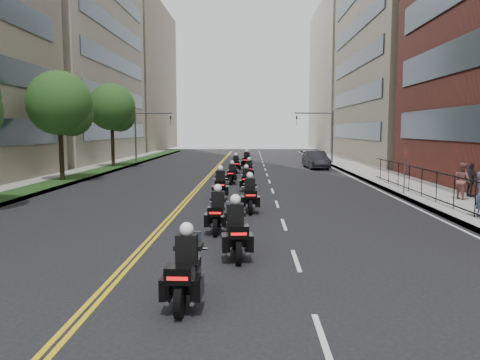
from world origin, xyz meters
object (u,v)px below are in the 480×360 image
object	(u,v)px
motorcycle_4	(220,186)
pedestrian_c	(471,180)
motorcycle_1	(236,233)
motorcycle_7	(249,170)
motorcycle_3	(250,196)
motorcycle_6	(232,175)
motorcycle_8	(236,165)
motorcycle_0	(186,272)
motorcycle_9	(247,161)
parked_sedan	(316,160)
pedestrian_b	(462,181)
motorcycle_2	(218,213)
motorcycle_5	(246,180)

from	to	relation	value
motorcycle_4	pedestrian_c	world-z (taller)	pedestrian_c
motorcycle_1	motorcycle_7	bearing A→B (deg)	82.72
motorcycle_3	motorcycle_6	bearing A→B (deg)	94.57
motorcycle_8	motorcycle_0	bearing A→B (deg)	-93.09
motorcycle_9	parked_sedan	size ratio (longest dim) A/B	0.51
motorcycle_3	pedestrian_b	world-z (taller)	pedestrian_b
motorcycle_8	pedestrian_b	size ratio (longest dim) A/B	1.25
motorcycle_2	motorcycle_8	bearing A→B (deg)	91.06
pedestrian_b	pedestrian_c	bearing A→B (deg)	-59.12
pedestrian_b	motorcycle_3	bearing A→B (deg)	90.80
motorcycle_3	motorcycle_9	xyz separation A→B (m)	(-0.39, 22.43, 0.03)
motorcycle_3	parked_sedan	xyz separation A→B (m)	(6.14, 23.47, 0.12)
motorcycle_0	motorcycle_2	size ratio (longest dim) A/B	1.01
motorcycle_3	motorcycle_8	distance (m)	18.65
motorcycle_4	motorcycle_7	bearing A→B (deg)	79.68
parked_sedan	motorcycle_0	bearing A→B (deg)	-107.17
motorcycle_0	motorcycle_2	distance (m)	7.03
motorcycle_8	motorcycle_9	bearing A→B (deg)	74.38
motorcycle_8	motorcycle_9	distance (m)	3.91
motorcycle_2	motorcycle_6	bearing A→B (deg)	91.23
motorcycle_1	parked_sedan	bearing A→B (deg)	71.54
parked_sedan	motorcycle_2	bearing A→B (deg)	-109.83
parked_sedan	pedestrian_c	world-z (taller)	pedestrian_c
motorcycle_0	motorcycle_6	size ratio (longest dim) A/B	1.11
motorcycle_5	motorcycle_7	xyz separation A→B (m)	(0.14, 7.12, 0.00)
motorcycle_5	motorcycle_9	size ratio (longest dim) A/B	0.85
motorcycle_1	pedestrian_c	world-z (taller)	pedestrian_c
motorcycle_8	parked_sedan	distance (m)	8.84
motorcycle_6	motorcycle_0	bearing A→B (deg)	-86.08
parked_sedan	pedestrian_c	distance (m)	20.20
motorcycle_1	motorcycle_4	size ratio (longest dim) A/B	1.01
motorcycle_3	motorcycle_4	bearing A→B (deg)	111.55
motorcycle_7	pedestrian_b	bearing A→B (deg)	-44.96
motorcycle_3	pedestrian_c	size ratio (longest dim) A/B	1.35
motorcycle_0	motorcycle_7	size ratio (longest dim) A/B	1.09
motorcycle_5	pedestrian_c	xyz separation A→B (m)	(11.89, -3.17, 0.42)
motorcycle_1	pedestrian_b	world-z (taller)	pedestrian_b
motorcycle_1	pedestrian_b	bearing A→B (deg)	37.05
motorcycle_6	motorcycle_9	size ratio (longest dim) A/B	0.84
motorcycle_8	pedestrian_c	xyz separation A→B (m)	(12.88, -14.58, 0.37)
motorcycle_9	motorcycle_3	bearing A→B (deg)	-84.36
parked_sedan	pedestrian_b	distance (m)	20.84
motorcycle_6	motorcycle_7	bearing A→B (deg)	75.75
motorcycle_8	motorcycle_9	size ratio (longest dim) A/B	0.92
motorcycle_9	pedestrian_c	xyz separation A→B (m)	(12.02, -18.40, 0.31)
pedestrian_c	motorcycle_1	bearing A→B (deg)	124.07
motorcycle_1	parked_sedan	world-z (taller)	motorcycle_1
motorcycle_3	motorcycle_2	bearing A→B (deg)	-107.58
motorcycle_0	motorcycle_4	size ratio (longest dim) A/B	0.96
motorcycle_6	pedestrian_b	world-z (taller)	pedestrian_b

